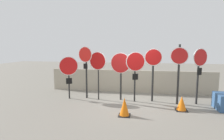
# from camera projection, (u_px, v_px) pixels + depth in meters

# --- Properties ---
(ground_plane) EXTENTS (40.00, 40.00, 0.00)m
(ground_plane) POSITION_uv_depth(u_px,v_px,m) (127.00, 101.00, 7.71)
(ground_plane) COLOR gray
(fence_back) EXTENTS (8.63, 0.12, 1.18)m
(fence_back) POSITION_uv_depth(u_px,v_px,m) (130.00, 81.00, 9.26)
(fence_back) COLOR #A89E89
(fence_back) RESTS_ON ground
(stop_sign_0) EXTENTS (0.77, 0.42, 1.96)m
(stop_sign_0) POSITION_uv_depth(u_px,v_px,m) (69.00, 69.00, 7.94)
(stop_sign_0) COLOR black
(stop_sign_0) RESTS_ON ground
(stop_sign_1) EXTENTS (0.70, 0.24, 2.41)m
(stop_sign_1) POSITION_uv_depth(u_px,v_px,m) (86.00, 62.00, 8.00)
(stop_sign_1) COLOR black
(stop_sign_1) RESTS_ON ground
(stop_sign_2) EXTENTS (0.79, 0.24, 2.18)m
(stop_sign_2) POSITION_uv_depth(u_px,v_px,m) (98.00, 64.00, 7.75)
(stop_sign_2) COLOR black
(stop_sign_2) RESTS_ON ground
(stop_sign_3) EXTENTS (0.91, 0.21, 2.14)m
(stop_sign_3) POSITION_uv_depth(u_px,v_px,m) (121.00, 67.00, 7.73)
(stop_sign_3) COLOR black
(stop_sign_3) RESTS_ON ground
(stop_sign_4) EXTENTS (0.79, 0.30, 2.18)m
(stop_sign_4) POSITION_uv_depth(u_px,v_px,m) (135.00, 66.00, 7.48)
(stop_sign_4) COLOR black
(stop_sign_4) RESTS_ON ground
(stop_sign_5) EXTENTS (0.73, 0.14, 2.32)m
(stop_sign_5) POSITION_uv_depth(u_px,v_px,m) (153.00, 65.00, 7.49)
(stop_sign_5) COLOR black
(stop_sign_5) RESTS_ON ground
(stop_sign_6) EXTENTS (0.69, 0.19, 2.49)m
(stop_sign_6) POSITION_uv_depth(u_px,v_px,m) (179.00, 65.00, 7.11)
(stop_sign_6) COLOR black
(stop_sign_6) RESTS_ON ground
(stop_sign_7) EXTENTS (0.64, 0.40, 2.33)m
(stop_sign_7) POSITION_uv_depth(u_px,v_px,m) (199.00, 65.00, 7.11)
(stop_sign_7) COLOR black
(stop_sign_7) RESTS_ON ground
(traffic_cone_0) EXTENTS (0.41, 0.41, 0.64)m
(traffic_cone_0) POSITION_uv_depth(u_px,v_px,m) (124.00, 107.00, 6.05)
(traffic_cone_0) COLOR black
(traffic_cone_0) RESTS_ON ground
(traffic_cone_1) EXTENTS (0.43, 0.43, 0.55)m
(traffic_cone_1) POSITION_uv_depth(u_px,v_px,m) (182.00, 103.00, 6.57)
(traffic_cone_1) COLOR black
(traffic_cone_1) RESTS_ON ground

